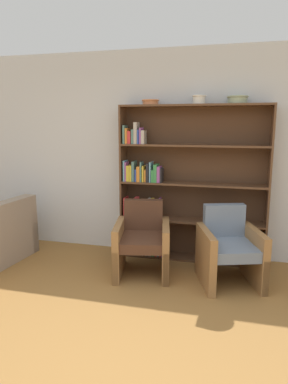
{
  "coord_description": "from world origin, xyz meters",
  "views": [
    {
      "loc": [
        0.61,
        -2.06,
        1.79
      ],
      "look_at": [
        -0.43,
        2.02,
        0.95
      ],
      "focal_mm": 32.0,
      "sensor_mm": 36.0,
      "label": 1
    }
  ],
  "objects_px": {
    "bookshelf": "(179,188)",
    "bowl_brass": "(150,102)",
    "armchair_leather": "(142,241)",
    "bowl_copper": "(238,99)",
    "armchair_cushioned": "(229,249)",
    "bowl_terracotta": "(199,99)"
  },
  "relations": [
    {
      "from": "bowl_brass",
      "to": "armchair_cushioned",
      "type": "height_order",
      "value": "bowl_brass"
    },
    {
      "from": "bowl_copper",
      "to": "bookshelf",
      "type": "bearing_deg",
      "value": 178.42
    },
    {
      "from": "bookshelf",
      "to": "bowl_brass",
      "type": "xyz_separation_m",
      "value": [
        -0.38,
        -0.02,
        1.11
      ]
    },
    {
      "from": "bowl_copper",
      "to": "bowl_terracotta",
      "type": "bearing_deg",
      "value": 180.0
    },
    {
      "from": "bookshelf",
      "to": "bowl_brass",
      "type": "distance_m",
      "value": 1.18
    },
    {
      "from": "armchair_leather",
      "to": "bowl_copper",
      "type": "bearing_deg",
      "value": -161.44
    },
    {
      "from": "bookshelf",
      "to": "armchair_leather",
      "type": "relative_size",
      "value": 2.36
    },
    {
      "from": "bowl_brass",
      "to": "armchair_cushioned",
      "type": "distance_m",
      "value": 2.06
    },
    {
      "from": "bowl_copper",
      "to": "bowl_brass",
      "type": "bearing_deg",
      "value": 180.0
    },
    {
      "from": "armchair_leather",
      "to": "armchair_cushioned",
      "type": "xyz_separation_m",
      "value": [
        1.02,
        -0.0,
        0.0
      ]
    },
    {
      "from": "armchair_leather",
      "to": "armchair_cushioned",
      "type": "relative_size",
      "value": 1.0
    },
    {
      "from": "bookshelf",
      "to": "bowl_terracotta",
      "type": "bearing_deg",
      "value": -4.67
    },
    {
      "from": "bookshelf",
      "to": "bowl_copper",
      "type": "bearing_deg",
      "value": -1.58
    },
    {
      "from": "bowl_brass",
      "to": "armchair_leather",
      "type": "relative_size",
      "value": 0.26
    },
    {
      "from": "bowl_brass",
      "to": "armchair_leather",
      "type": "bearing_deg",
      "value": -85.76
    },
    {
      "from": "bowl_copper",
      "to": "armchair_leather",
      "type": "height_order",
      "value": "bowl_copper"
    },
    {
      "from": "bookshelf",
      "to": "armchair_leather",
      "type": "bearing_deg",
      "value": -119.28
    },
    {
      "from": "bowl_brass",
      "to": "armchair_leather",
      "type": "height_order",
      "value": "bowl_brass"
    },
    {
      "from": "bowl_copper",
      "to": "armchair_leather",
      "type": "distance_m",
      "value": 2.06
    },
    {
      "from": "bowl_brass",
      "to": "bowl_terracotta",
      "type": "bearing_deg",
      "value": -0.0
    },
    {
      "from": "bowl_terracotta",
      "to": "bowl_copper",
      "type": "xyz_separation_m",
      "value": [
        0.46,
        0.0,
        -0.01
      ]
    },
    {
      "from": "bowl_terracotta",
      "to": "armchair_leather",
      "type": "relative_size",
      "value": 0.2
    }
  ]
}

